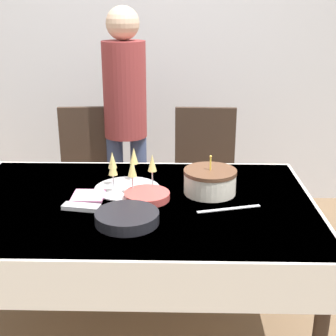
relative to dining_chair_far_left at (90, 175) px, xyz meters
name	(u,v)px	position (x,y,z in m)	size (l,w,h in m)	color
ground_plane	(138,330)	(0.38, -0.87, -0.54)	(12.00, 12.00, 0.00)	brown
wall_back	(154,39)	(0.38, 0.95, 0.81)	(8.00, 0.05, 2.70)	silver
dining_table	(136,220)	(0.38, -0.87, 0.10)	(1.69, 1.11, 0.74)	silver
dining_chair_far_left	(90,175)	(0.00, 0.00, 0.00)	(0.46, 0.46, 0.97)	#38281E
dining_chair_far_right	(205,176)	(0.76, 0.00, 0.00)	(0.43, 0.43, 0.97)	#38281E
birthday_cake	(210,181)	(0.74, -0.77, 0.26)	(0.26, 0.26, 0.19)	silver
champagne_tray	(128,174)	(0.33, -0.72, 0.27)	(0.33, 0.33, 0.18)	silver
plate_stack_main	(127,218)	(0.37, -1.11, 0.22)	(0.27, 0.27, 0.05)	black
plate_stack_dessert	(147,196)	(0.44, -0.86, 0.21)	(0.22, 0.22, 0.03)	#CC4C47
cake_knife	(229,209)	(0.81, -0.96, 0.20)	(0.29, 0.10, 0.00)	silver
fork_pile	(81,207)	(0.15, -0.97, 0.21)	(0.18, 0.09, 0.02)	silver
napkin_pile	(88,196)	(0.15, -0.84, 0.20)	(0.15, 0.15, 0.01)	pink
person_standing	(125,108)	(0.23, 0.12, 0.42)	(0.28, 0.28, 1.60)	#3F4C72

